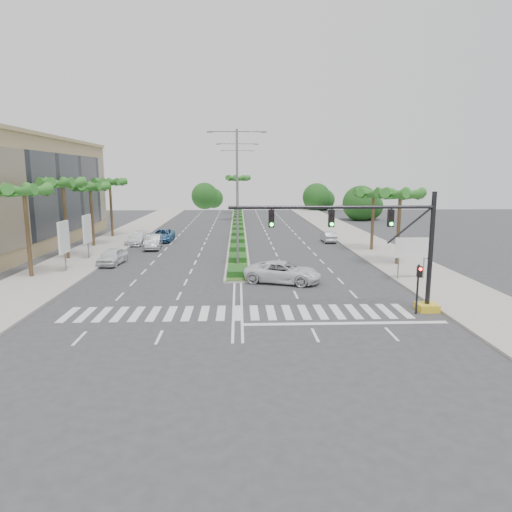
{
  "coord_description": "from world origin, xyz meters",
  "views": [
    {
      "loc": [
        0.08,
        -26.28,
        8.19
      ],
      "look_at": [
        1.2,
        2.57,
        3.0
      ],
      "focal_mm": 32.0,
      "sensor_mm": 36.0,
      "label": 1
    }
  ],
  "objects_px": {
    "car_parked_a": "(112,256)",
    "car_crossing": "(283,272)",
    "car_parked_b": "(153,242)",
    "car_parked_c": "(163,235)",
    "car_parked_d": "(138,238)",
    "car_right": "(329,237)"
  },
  "relations": [
    {
      "from": "car_parked_a",
      "to": "car_crossing",
      "type": "relative_size",
      "value": 0.76
    },
    {
      "from": "car_parked_a",
      "to": "car_parked_b",
      "type": "xyz_separation_m",
      "value": [
        2.1,
        8.81,
        0.03
      ]
    },
    {
      "from": "car_parked_b",
      "to": "car_parked_c",
      "type": "bearing_deg",
      "value": 84.35
    },
    {
      "from": "car_parked_d",
      "to": "car_parked_a",
      "type": "bearing_deg",
      "value": -82.35
    },
    {
      "from": "car_parked_b",
      "to": "car_crossing",
      "type": "relative_size",
      "value": 0.82
    },
    {
      "from": "car_parked_d",
      "to": "car_right",
      "type": "height_order",
      "value": "car_parked_d"
    },
    {
      "from": "car_parked_a",
      "to": "car_parked_d",
      "type": "bearing_deg",
      "value": 96.64
    },
    {
      "from": "car_parked_a",
      "to": "car_parked_b",
      "type": "distance_m",
      "value": 9.06
    },
    {
      "from": "car_parked_d",
      "to": "car_parked_c",
      "type": "bearing_deg",
      "value": 49.43
    },
    {
      "from": "car_parked_d",
      "to": "car_crossing",
      "type": "height_order",
      "value": "car_crossing"
    },
    {
      "from": "car_parked_a",
      "to": "car_parked_d",
      "type": "height_order",
      "value": "car_parked_a"
    },
    {
      "from": "car_parked_c",
      "to": "car_crossing",
      "type": "xyz_separation_m",
      "value": [
        12.74,
        -22.31,
        0.06
      ]
    },
    {
      "from": "car_parked_a",
      "to": "car_parked_c",
      "type": "height_order",
      "value": "car_parked_a"
    },
    {
      "from": "car_parked_a",
      "to": "car_parked_b",
      "type": "relative_size",
      "value": 0.93
    },
    {
      "from": "car_parked_a",
      "to": "car_crossing",
      "type": "xyz_separation_m",
      "value": [
        14.98,
        -7.69,
        0.05
      ]
    },
    {
      "from": "car_parked_a",
      "to": "car_parked_c",
      "type": "xyz_separation_m",
      "value": [
        2.24,
        14.62,
        -0.01
      ]
    },
    {
      "from": "car_parked_b",
      "to": "car_crossing",
      "type": "height_order",
      "value": "car_crossing"
    },
    {
      "from": "car_parked_b",
      "to": "car_parked_a",
      "type": "bearing_deg",
      "value": -107.73
    },
    {
      "from": "car_parked_b",
      "to": "car_parked_d",
      "type": "bearing_deg",
      "value": 120.58
    },
    {
      "from": "car_parked_c",
      "to": "car_parked_b",
      "type": "bearing_deg",
      "value": -92.12
    },
    {
      "from": "car_parked_b",
      "to": "car_parked_c",
      "type": "relative_size",
      "value": 0.89
    },
    {
      "from": "car_parked_a",
      "to": "car_crossing",
      "type": "distance_m",
      "value": 16.84
    }
  ]
}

